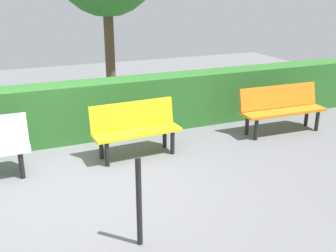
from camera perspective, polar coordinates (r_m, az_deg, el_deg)
The scene contains 5 objects.
ground_plane at distance 5.72m, azimuth -12.52°, elevation -8.08°, with size 17.99×17.99×0.00m, color slate.
bench_orange at distance 7.69m, azimuth 15.92°, elevation 2.68°, with size 1.66×0.52×0.86m.
bench_yellow at distance 6.36m, azimuth -4.70°, elevation -0.12°, with size 1.42×0.52×0.86m.
hedge_row at distance 7.39m, azimuth -6.27°, elevation 2.84°, with size 13.99×0.58×1.01m, color #2D6B28.
railing_post_mid at distance 4.16m, azimuth -4.17°, elevation -10.83°, with size 0.06×0.06×1.00m, color black.
Camera 1 is at (0.79, 5.04, 2.59)m, focal length 42.62 mm.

